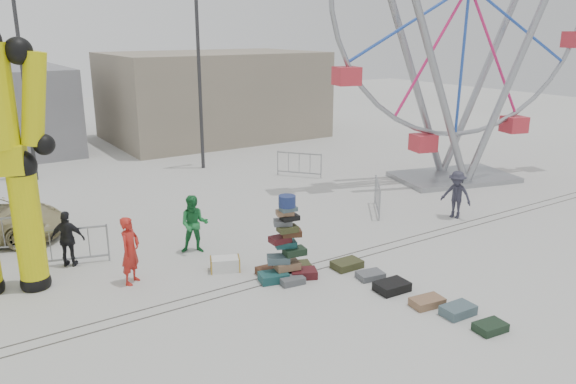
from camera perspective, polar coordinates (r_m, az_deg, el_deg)
ground at (r=14.68m, az=2.37°, el=-9.27°), size 90.00×90.00×0.00m
track_line_near at (r=15.12m, az=1.04°, el=-8.44°), size 40.00×0.04×0.01m
track_line_far at (r=15.42m, az=0.19°, el=-7.92°), size 40.00×0.04×0.01m
building_right at (r=34.31m, az=-7.63°, el=9.73°), size 12.00×8.00×5.00m
lamp_post_right at (r=26.17m, az=-8.83°, el=12.05°), size 1.41×0.25×8.00m
lamp_post_left at (r=26.09m, az=-25.11°, el=10.73°), size 1.41×0.25×8.00m
suitcase_tower at (r=14.80m, az=-0.17°, el=-6.36°), size 1.72×1.43×2.25m
ferris_wheel at (r=24.74m, az=17.76°, el=17.02°), size 11.85×4.15×14.14m
steamer_trunk at (r=15.42m, az=-6.41°, el=-7.30°), size 0.90×0.73×0.37m
row_case_0 at (r=15.60m, az=6.01°, el=-7.32°), size 0.81×0.55×0.21m
row_case_1 at (r=15.07m, az=8.37°, el=-8.36°), size 0.76×0.59×0.17m
row_case_2 at (r=14.47m, az=10.51°, el=-9.42°), size 0.86×0.63×0.23m
row_case_3 at (r=13.93m, az=13.95°, el=-10.78°), size 0.84×0.57×0.20m
row_case_4 at (r=13.71m, az=16.89°, el=-11.42°), size 0.80×0.53×0.23m
row_case_5 at (r=13.27m, az=19.86°, el=-12.78°), size 0.73×0.53×0.19m
barricade_dummy_b at (r=18.34m, az=-26.92°, el=-3.91°), size 1.95×0.63×1.10m
barricade_dummy_c at (r=16.66m, az=-21.27°, el=-5.17°), size 1.94×0.67×1.10m
barricade_wheel_front at (r=20.25m, az=9.07°, el=-0.50°), size 1.30×1.65×1.10m
barricade_wheel_back at (r=24.81m, az=1.14°, el=2.81°), size 1.34×1.62×1.10m
pedestrian_red at (r=14.91m, az=-15.73°, el=-5.73°), size 0.77×0.74×1.78m
pedestrian_green at (r=16.54m, az=-9.51°, el=-3.25°), size 1.05×0.97×1.72m
pedestrian_black at (r=16.53m, az=-21.46°, el=-4.46°), size 0.99×0.83×1.58m
pedestrian_grey at (r=20.16m, az=16.73°, el=-0.25°), size 0.92×1.21×1.66m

